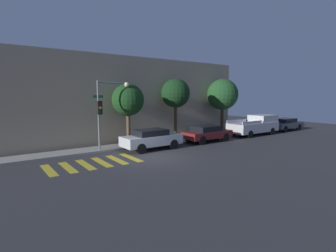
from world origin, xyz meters
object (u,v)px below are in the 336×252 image
sedan_middle (207,133)px  tree_midblock (176,94)px  pickup_truck (255,125)px  traffic_light_pole (106,104)px  tree_far_end (223,95)px  sedan_near_corner (152,139)px  sedan_far_end (285,124)px  tree_near_corner (128,100)px

sedan_middle → tree_midblock: tree_midblock is taller
sedan_middle → pickup_truck: bearing=-0.0°
traffic_light_pole → tree_far_end: 12.34m
sedan_near_corner → traffic_light_pole: bearing=155.8°
sedan_far_end → tree_midblock: bearing=171.2°
traffic_light_pole → sedan_far_end: size_ratio=1.10×
traffic_light_pole → pickup_truck: traffic_light_pole is taller
traffic_light_pole → sedan_near_corner: traffic_light_pole is taller
traffic_light_pole → tree_near_corner: bearing=21.5°
sedan_near_corner → pickup_truck: 11.95m
tree_midblock → pickup_truck: bearing=-14.2°
pickup_truck → tree_far_end: (-2.47, 2.08, 2.96)m
tree_midblock → tree_far_end: size_ratio=0.97×
pickup_truck → tree_midblock: (-8.24, 2.08, 3.04)m
traffic_light_pole → tree_midblock: tree_midblock is taller
sedan_near_corner → pickup_truck: pickup_truck is taller
traffic_light_pole → sedan_middle: bearing=-8.7°
sedan_far_end → tree_midblock: tree_midblock is taller
tree_near_corner → tree_midblock: tree_midblock is taller
tree_midblock → sedan_middle: bearing=-50.1°
traffic_light_pole → sedan_middle: 8.76m
sedan_middle → tree_midblock: 4.25m
tree_far_end → sedan_middle: bearing=-152.7°
traffic_light_pole → sedan_near_corner: 3.99m
sedan_near_corner → tree_near_corner: size_ratio=0.91×
tree_near_corner → sedan_middle: bearing=-18.5°
sedan_far_end → tree_far_end: 8.61m
tree_midblock → sedan_far_end: bearing=-8.8°
sedan_near_corner → sedan_middle: 5.45m
traffic_light_pole → sedan_near_corner: size_ratio=1.12×
sedan_middle → sedan_far_end: sedan_far_end is taller
tree_near_corner → traffic_light_pole: bearing=-158.5°
tree_near_corner → pickup_truck: bearing=-9.3°
sedan_middle → pickup_truck: pickup_truck is taller
traffic_light_pole → pickup_truck: bearing=-4.9°
sedan_near_corner → tree_midblock: 5.34m
traffic_light_pole → tree_far_end: bearing=3.8°
sedan_far_end → tree_far_end: tree_far_end is taller
sedan_near_corner → tree_far_end: bearing=12.4°
pickup_truck → sedan_far_end: pickup_truck is taller
traffic_light_pole → tree_midblock: (6.53, 0.81, 0.69)m
tree_midblock → tree_far_end: (5.76, -0.00, -0.08)m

